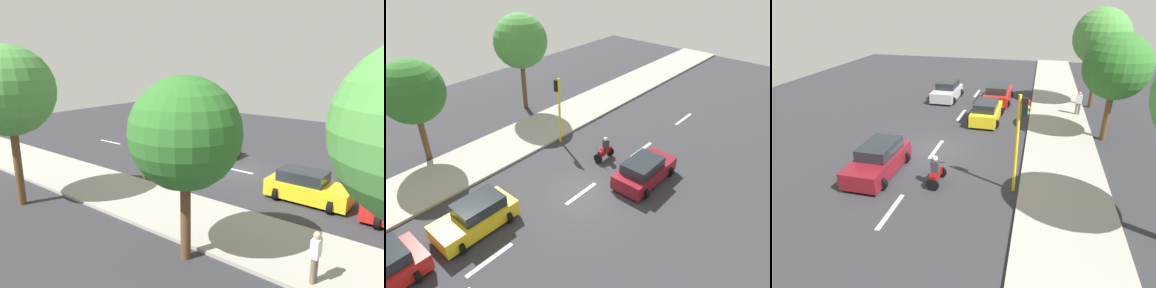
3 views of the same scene
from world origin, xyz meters
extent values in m
cube|color=#2D2D33|center=(0.00, 0.00, -0.05)|extent=(40.00, 60.00, 0.10)
cube|color=#9E998E|center=(7.00, 0.00, 0.07)|extent=(4.00, 60.00, 0.15)
cube|color=white|center=(0.00, -12.00, 0.01)|extent=(0.20, 2.40, 0.01)
cube|color=white|center=(0.00, -6.00, 0.01)|extent=(0.20, 2.40, 0.01)
cube|color=white|center=(0.00, 0.00, 0.01)|extent=(0.20, 2.40, 0.01)
cube|color=white|center=(0.00, 6.00, 0.01)|extent=(0.20, 2.40, 0.01)
cube|color=maroon|center=(-1.91, -3.28, 0.56)|extent=(1.81, 4.06, 0.80)
cube|color=#1E2328|center=(-1.91, -2.96, 1.24)|extent=(1.52, 2.27, 0.56)
cylinder|color=black|center=(-1.11, -4.62, 0.32)|extent=(0.64, 0.22, 0.64)
cylinder|color=black|center=(-2.70, -4.62, 0.32)|extent=(0.64, 0.22, 0.64)
cylinder|color=black|center=(-1.11, -1.94, 0.32)|extent=(0.64, 0.22, 0.64)
cylinder|color=black|center=(-2.70, -1.94, 0.32)|extent=(0.64, 0.22, 0.64)
cylinder|color=black|center=(1.33, 8.57, 0.32)|extent=(0.64, 0.22, 0.64)
cylinder|color=black|center=(3.06, 8.57, 0.32)|extent=(0.64, 0.22, 0.64)
cube|color=yellow|center=(2.04, 5.29, 0.56)|extent=(1.75, 3.95, 0.80)
cube|color=#1E2328|center=(2.04, 4.98, 1.24)|extent=(1.47, 2.21, 0.56)
cylinder|color=black|center=(1.27, 6.60, 0.32)|extent=(0.64, 0.22, 0.64)
cylinder|color=black|center=(2.80, 6.60, 0.32)|extent=(0.64, 0.22, 0.64)
cylinder|color=black|center=(1.27, 3.99, 0.32)|extent=(0.64, 0.22, 0.64)
cylinder|color=black|center=(2.80, 3.99, 0.32)|extent=(0.64, 0.22, 0.64)
cylinder|color=black|center=(1.19, -2.93, 0.30)|extent=(0.60, 0.10, 0.60)
cylinder|color=black|center=(1.19, -4.13, 0.30)|extent=(0.60, 0.10, 0.60)
cube|color=#990C0C|center=(1.19, -3.58, 0.55)|extent=(0.28, 1.10, 0.36)
sphere|color=#990C0C|center=(1.19, -3.38, 0.73)|extent=(0.32, 0.32, 0.32)
cylinder|color=black|center=(1.19, -3.03, 0.90)|extent=(0.55, 0.04, 0.04)
cube|color=#333338|center=(1.19, -3.68, 1.00)|extent=(0.36, 0.24, 0.60)
sphere|color=silver|center=(1.19, -3.63, 1.40)|extent=(0.26, 0.26, 0.26)
cylinder|color=yellow|center=(4.75, -3.27, 2.25)|extent=(0.14, 0.14, 4.50)
cube|color=black|center=(4.97, -3.27, 4.00)|extent=(0.24, 0.24, 0.76)
sphere|color=red|center=(5.09, -3.27, 4.24)|extent=(0.16, 0.16, 0.16)
sphere|color=#F2A50C|center=(5.09, -3.27, 4.00)|extent=(0.16, 0.16, 0.16)
sphere|color=green|center=(5.09, -3.27, 3.76)|extent=(0.16, 0.16, 0.16)
cylinder|color=brown|center=(10.75, -5.36, 1.99)|extent=(0.36, 0.36, 3.98)
sphere|color=#478C3D|center=(10.75, -5.36, 5.40)|extent=(4.04, 4.04, 4.04)
cylinder|color=brown|center=(9.56, 3.72, 1.58)|extent=(0.36, 0.36, 3.16)
sphere|color=#2D6B28|center=(9.56, 3.72, 4.47)|extent=(3.73, 3.73, 3.73)
camera|label=1|loc=(18.16, 10.70, 6.88)|focal=33.02mm
camera|label=2|loc=(-9.52, 10.98, 11.90)|focal=31.90mm
camera|label=3|loc=(5.40, -15.49, 7.97)|focal=29.29mm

